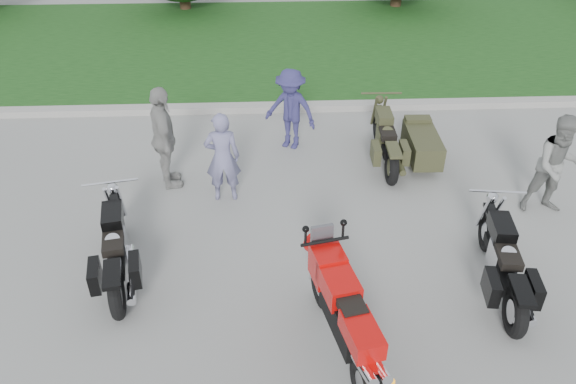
{
  "coord_description": "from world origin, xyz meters",
  "views": [
    {
      "loc": [
        -0.45,
        -5.39,
        5.53
      ],
      "look_at": [
        -0.14,
        1.56,
        0.8
      ],
      "focal_mm": 35.0,
      "sensor_mm": 36.0,
      "label": 1
    }
  ],
  "objects_px": {
    "cruiser_left": "(117,252)",
    "cruiser_sidecar": "(407,144)",
    "cruiser_right": "(504,266)",
    "person_back": "(164,139)",
    "person_denim": "(291,109)",
    "sportbike_red": "(345,315)",
    "person_stripe": "(223,157)",
    "person_grey": "(558,166)"
  },
  "relations": [
    {
      "from": "cruiser_left",
      "to": "cruiser_sidecar",
      "type": "bearing_deg",
      "value": 21.13
    },
    {
      "from": "cruiser_right",
      "to": "person_stripe",
      "type": "bearing_deg",
      "value": 155.01
    },
    {
      "from": "cruiser_sidecar",
      "to": "person_back",
      "type": "distance_m",
      "value": 4.43
    },
    {
      "from": "cruiser_right",
      "to": "sportbike_red",
      "type": "bearing_deg",
      "value": -149.92
    },
    {
      "from": "person_grey",
      "to": "person_denim",
      "type": "relative_size",
      "value": 1.07
    },
    {
      "from": "sportbike_red",
      "to": "person_stripe",
      "type": "bearing_deg",
      "value": 102.33
    },
    {
      "from": "person_denim",
      "to": "person_back",
      "type": "xyz_separation_m",
      "value": [
        -2.21,
        -1.29,
        0.12
      ]
    },
    {
      "from": "cruiser_left",
      "to": "person_grey",
      "type": "bearing_deg",
      "value": 0.38
    },
    {
      "from": "person_grey",
      "to": "cruiser_left",
      "type": "bearing_deg",
      "value": -167.15
    },
    {
      "from": "sportbike_red",
      "to": "cruiser_left",
      "type": "height_order",
      "value": "sportbike_red"
    },
    {
      "from": "cruiser_left",
      "to": "person_back",
      "type": "height_order",
      "value": "person_back"
    },
    {
      "from": "cruiser_sidecar",
      "to": "person_back",
      "type": "xyz_separation_m",
      "value": [
        -4.36,
        -0.56,
        0.52
      ]
    },
    {
      "from": "person_grey",
      "to": "person_back",
      "type": "relative_size",
      "value": 0.93
    },
    {
      "from": "cruiser_left",
      "to": "cruiser_sidecar",
      "type": "relative_size",
      "value": 1.01
    },
    {
      "from": "person_grey",
      "to": "person_stripe",
      "type": "bearing_deg",
      "value": 175.28
    },
    {
      "from": "sportbike_red",
      "to": "person_grey",
      "type": "relative_size",
      "value": 1.31
    },
    {
      "from": "cruiser_left",
      "to": "person_stripe",
      "type": "distance_m",
      "value": 2.41
    },
    {
      "from": "cruiser_left",
      "to": "cruiser_sidecar",
      "type": "distance_m",
      "value": 5.59
    },
    {
      "from": "sportbike_red",
      "to": "person_back",
      "type": "xyz_separation_m",
      "value": [
        -2.6,
        3.88,
        0.29
      ]
    },
    {
      "from": "person_stripe",
      "to": "person_grey",
      "type": "bearing_deg",
      "value": 170.87
    },
    {
      "from": "person_grey",
      "to": "person_denim",
      "type": "height_order",
      "value": "person_grey"
    },
    {
      "from": "cruiser_left",
      "to": "cruiser_right",
      "type": "xyz_separation_m",
      "value": [
        5.29,
        -0.52,
        0.0
      ]
    },
    {
      "from": "cruiser_sidecar",
      "to": "person_denim",
      "type": "bearing_deg",
      "value": 162.88
    },
    {
      "from": "sportbike_red",
      "to": "person_denim",
      "type": "bearing_deg",
      "value": 81.61
    },
    {
      "from": "cruiser_sidecar",
      "to": "person_grey",
      "type": "height_order",
      "value": "person_grey"
    },
    {
      "from": "cruiser_right",
      "to": "person_grey",
      "type": "relative_size",
      "value": 1.35
    },
    {
      "from": "cruiser_left",
      "to": "person_stripe",
      "type": "bearing_deg",
      "value": 43.41
    },
    {
      "from": "cruiser_left",
      "to": "person_stripe",
      "type": "xyz_separation_m",
      "value": [
        1.39,
        1.94,
        0.35
      ]
    },
    {
      "from": "person_stripe",
      "to": "person_grey",
      "type": "relative_size",
      "value": 0.94
    },
    {
      "from": "cruiser_left",
      "to": "person_back",
      "type": "relative_size",
      "value": 1.24
    },
    {
      "from": "person_stripe",
      "to": "cruiser_left",
      "type": "bearing_deg",
      "value": 51.47
    },
    {
      "from": "cruiser_sidecar",
      "to": "person_denim",
      "type": "distance_m",
      "value": 2.3
    },
    {
      "from": "sportbike_red",
      "to": "cruiser_right",
      "type": "relative_size",
      "value": 0.97
    },
    {
      "from": "sportbike_red",
      "to": "person_denim",
      "type": "relative_size",
      "value": 1.41
    },
    {
      "from": "cruiser_right",
      "to": "person_denim",
      "type": "distance_m",
      "value": 5.0
    },
    {
      "from": "cruiser_left",
      "to": "person_denim",
      "type": "xyz_separation_m",
      "value": [
        2.6,
        3.69,
        0.35
      ]
    },
    {
      "from": "cruiser_left",
      "to": "cruiser_sidecar",
      "type": "xyz_separation_m",
      "value": [
        4.75,
        2.96,
        -0.05
      ]
    },
    {
      "from": "sportbike_red",
      "to": "cruiser_left",
      "type": "xyz_separation_m",
      "value": [
        -2.99,
        1.49,
        -0.18
      ]
    },
    {
      "from": "person_grey",
      "to": "person_back",
      "type": "bearing_deg",
      "value": 172.18
    },
    {
      "from": "cruiser_left",
      "to": "cruiser_sidecar",
      "type": "height_order",
      "value": "cruiser_left"
    },
    {
      "from": "sportbike_red",
      "to": "person_back",
      "type": "bearing_deg",
      "value": 111.14
    },
    {
      "from": "cruiser_right",
      "to": "person_denim",
      "type": "relative_size",
      "value": 1.44
    }
  ]
}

